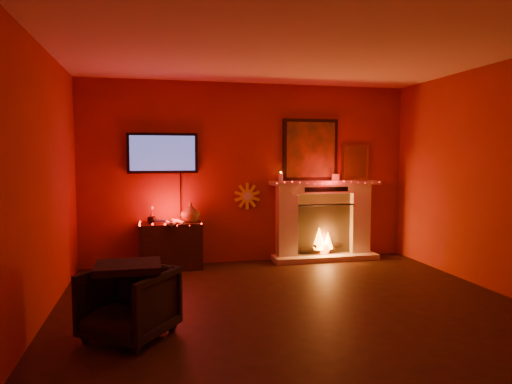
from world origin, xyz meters
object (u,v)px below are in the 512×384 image
fireplace (323,213)px  console_table (172,242)px  sunburst_clock (247,196)px  armchair (129,304)px  tv (163,153)px

fireplace → console_table: fireplace is taller
sunburst_clock → armchair: size_ratio=0.58×
fireplace → armchair: fireplace is taller
console_table → tv: bearing=118.9°
console_table → armchair: 2.51m
fireplace → console_table: (-2.33, -0.13, -0.35)m
fireplace → sunburst_clock: 1.23m
armchair → fireplace: bearing=78.5°
fireplace → sunburst_clock: fireplace is taller
armchair → console_table: bearing=114.9°
tv → console_table: bearing=-61.1°
fireplace → sunburst_clock: size_ratio=5.45×
fireplace → armchair: size_ratio=3.17×
sunburst_clock → console_table: bearing=-169.0°
tv → sunburst_clock: tv is taller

